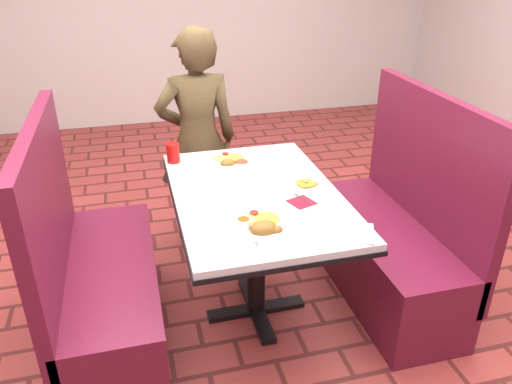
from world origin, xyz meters
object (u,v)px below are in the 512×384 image
red_tumbler (173,153)px  plantain_plate (305,184)px  dining_table (256,209)px  booth_bench_left (101,286)px  near_dinner_plate (262,222)px  far_dinner_plate (231,159)px  booth_bench_right (391,242)px  diner_person (198,140)px

red_tumbler → plantain_plate: bearing=-38.5°
dining_table → booth_bench_left: bearing=180.0°
booth_bench_left → plantain_plate: bearing=-0.1°
dining_table → booth_bench_left: (-0.80, 0.00, -0.32)m
booth_bench_left → near_dinner_plate: bearing=-24.8°
far_dinner_plate → plantain_plate: 0.50m
plantain_plate → red_tumbler: size_ratio=1.64×
dining_table → plantain_plate: 0.28m
booth_bench_left → near_dinner_plate: (0.73, -0.34, 0.45)m
far_dinner_plate → red_tumbler: size_ratio=2.32×
booth_bench_right → booth_bench_left: bearing=180.0°
far_dinner_plate → plantain_plate: bearing=-52.5°
dining_table → near_dinner_plate: 0.37m
dining_table → booth_bench_left: 0.86m
diner_person → far_dinner_plate: (0.12, -0.49, 0.06)m
diner_person → plantain_plate: 0.98m
dining_table → near_dinner_plate: size_ratio=4.41×
near_dinner_plate → plantain_plate: (0.32, 0.34, -0.02)m
booth_bench_left → dining_table: bearing=0.0°
booth_bench_right → plantain_plate: (-0.54, -0.00, 0.43)m
dining_table → diner_person: 0.90m
diner_person → booth_bench_right: bearing=135.5°
diner_person → near_dinner_plate: diner_person is taller
near_dinner_plate → far_dinner_plate: bearing=88.4°
booth_bench_left → far_dinner_plate: 0.96m
booth_bench_right → red_tumbler: (-1.15, 0.49, 0.48)m
booth_bench_left → plantain_plate: booth_bench_left is taller
booth_bench_left → far_dinner_plate: bearing=27.4°
far_dinner_plate → plantain_plate: (0.30, -0.39, -0.01)m
booth_bench_left → far_dinner_plate: booth_bench_left is taller
dining_table → red_tumbler: bearing=126.0°
booth_bench_right → diner_person: size_ratio=0.84×
plantain_plate → red_tumbler: bearing=141.5°
plantain_plate → red_tumbler: (-0.61, 0.49, 0.04)m
booth_bench_right → red_tumbler: bearing=157.1°
booth_bench_right → red_tumbler: booth_bench_right is taller
dining_table → far_dinner_plate: size_ratio=4.80×
far_dinner_plate → red_tumbler: red_tumbler is taller
diner_person → red_tumbler: bearing=61.8°
plantain_plate → diner_person: bearing=115.3°
booth_bench_right → red_tumbler: size_ratio=11.04×
dining_table → far_dinner_plate: far_dinner_plate is taller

